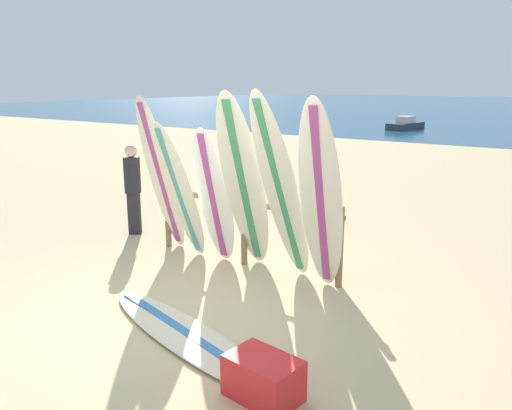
# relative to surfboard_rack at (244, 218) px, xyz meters

# --- Properties ---
(ground_plane) EXTENTS (120.00, 120.00, 0.00)m
(ground_plane) POSITION_rel_surfboard_rack_xyz_m (0.41, -1.66, -0.69)
(ground_plane) COLOR #CCB784
(surfboard_rack) EXTENTS (3.05, 0.09, 1.05)m
(surfboard_rack) POSITION_rel_surfboard_rack_xyz_m (0.00, 0.00, 0.00)
(surfboard_rack) COLOR olive
(surfboard_rack) RESTS_ON ground
(surfboard_leaning_far_left) EXTENTS (0.53, 0.89, 2.38)m
(surfboard_leaning_far_left) POSITION_rel_surfboard_rack_xyz_m (-1.30, -0.28, 0.50)
(surfboard_leaning_far_left) COLOR white
(surfboard_leaning_far_left) RESTS_ON ground
(surfboard_leaning_left) EXTENTS (0.50, 0.87, 2.06)m
(surfboard_leaning_left) POSITION_rel_surfboard_rack_xyz_m (-0.80, -0.42, 0.34)
(surfboard_leaning_left) COLOR white
(surfboard_leaning_left) RESTS_ON ground
(surfboard_leaning_center_left) EXTENTS (0.58, 0.62, 1.98)m
(surfboard_leaning_center_left) POSITION_rel_surfboard_rack_xyz_m (-0.33, -0.25, 0.30)
(surfboard_leaning_center_left) COLOR white
(surfboard_leaning_center_left) RESTS_ON ground
(surfboard_leaning_center) EXTENTS (0.77, 1.23, 2.47)m
(surfboard_leaning_center) POSITION_rel_surfboard_rack_xyz_m (0.23, -0.33, 0.55)
(surfboard_leaning_center) COLOR silver
(surfboard_leaning_center) RESTS_ON ground
(surfboard_leaning_center_right) EXTENTS (0.54, 1.19, 2.49)m
(surfboard_leaning_center_right) POSITION_rel_surfboard_rack_xyz_m (0.86, -0.42, 0.56)
(surfboard_leaning_center_right) COLOR silver
(surfboard_leaning_center_right) RESTS_ON ground
(surfboard_leaning_right) EXTENTS (0.66, 0.97, 2.42)m
(surfboard_leaning_right) POSITION_rel_surfboard_rack_xyz_m (1.40, -0.42, 0.52)
(surfboard_leaning_right) COLOR white
(surfboard_leaning_right) RESTS_ON ground
(surfboard_lying_on_sand) EXTENTS (2.82, 1.26, 0.08)m
(surfboard_lying_on_sand) POSITION_rel_surfboard_rack_xyz_m (0.77, -2.11, -0.65)
(surfboard_lying_on_sand) COLOR beige
(surfboard_lying_on_sand) RESTS_ON ground
(beachgoer_standing) EXTENTS (0.29, 0.27, 1.53)m
(beachgoer_standing) POSITION_rel_surfboard_rack_xyz_m (-2.43, 0.18, 0.16)
(beachgoer_standing) COLOR #26262D
(beachgoer_standing) RESTS_ON ground
(small_boat_offshore) EXTENTS (1.43, 2.78, 0.71)m
(small_boat_offshore) POSITION_rel_surfboard_rack_xyz_m (-5.13, 22.76, -0.43)
(small_boat_offshore) COLOR #333842
(small_boat_offshore) RESTS_ON ocean_water
(cooler_box) EXTENTS (0.65, 0.48, 0.36)m
(cooler_box) POSITION_rel_surfboard_rack_xyz_m (1.97, -2.51, -0.51)
(cooler_box) COLOR red
(cooler_box) RESTS_ON ground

